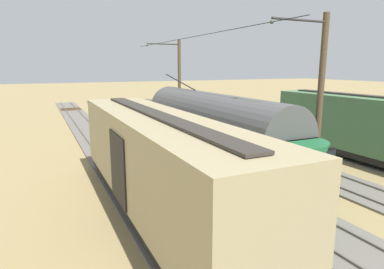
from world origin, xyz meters
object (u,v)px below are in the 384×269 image
at_px(catenary_pole_foreground, 179,84).
at_px(catenary_pole_mid_near, 319,102).
at_px(vintage_streetcar, 211,130).
at_px(coach_adjacent, 364,126).
at_px(coach_far_siding, 156,161).
at_px(switch_stand, 280,124).

xyz_separation_m(catenary_pole_foreground, catenary_pole_mid_near, (0.00, 16.15, 0.00)).
distance_m(vintage_streetcar, catenary_pole_mid_near, 5.95).
height_order(coach_adjacent, catenary_pole_foreground, catenary_pole_foreground).
distance_m(coach_far_siding, catenary_pole_mid_near, 7.75).
relative_size(coach_adjacent, switch_stand, 9.80).
height_order(coach_adjacent, catenary_pole_mid_near, catenary_pole_mid_near).
bearing_deg(catenary_pole_foreground, switch_stand, 152.88).
height_order(vintage_streetcar, catenary_pole_mid_near, catenary_pole_mid_near).
height_order(coach_far_siding, catenary_pole_mid_near, catenary_pole_mid_near).
height_order(coach_adjacent, switch_stand, coach_adjacent).
bearing_deg(coach_far_siding, catenary_pole_foreground, -115.62).
relative_size(catenary_pole_foreground, catenary_pole_mid_near, 1.00).
xyz_separation_m(coach_adjacent, coach_far_siding, (14.02, 2.01, 0.00)).
xyz_separation_m(vintage_streetcar, catenary_pole_foreground, (-2.79, -11.25, 1.91)).
xyz_separation_m(catenary_pole_mid_near, switch_stand, (-8.02, -12.04, -3.46)).
relative_size(coach_adjacent, catenary_pole_mid_near, 1.52).
relative_size(coach_far_siding, switch_stand, 11.53).
relative_size(vintage_streetcar, catenary_pole_foreground, 1.96).
xyz_separation_m(coach_far_siding, switch_stand, (-15.48, -11.45, -1.46)).
distance_m(vintage_streetcar, switch_stand, 13.04).
distance_m(coach_far_siding, switch_stand, 19.31).
relative_size(vintage_streetcar, switch_stand, 12.65).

